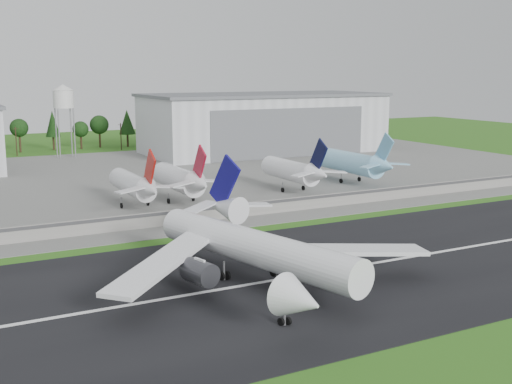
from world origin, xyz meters
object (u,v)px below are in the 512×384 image
parked_jet_red_a (136,185)px  parked_jet_navy (296,171)px  main_airliner (255,256)px  parked_jet_skyblue (353,162)px  parked_jet_red_b (182,180)px

parked_jet_red_a → parked_jet_navy: size_ratio=1.00×
main_airliner → parked_jet_skyblue: size_ratio=1.57×
main_airliner → parked_jet_red_a: bearing=-105.1°
parked_jet_red_b → parked_jet_skyblue: parked_jet_skyblue is taller
parked_jet_red_b → parked_jet_skyblue: (58.65, 5.03, 0.17)m
parked_jet_red_b → parked_jet_navy: size_ratio=1.00×
main_airliner → parked_jet_red_b: 68.39m
parked_jet_red_b → parked_jet_red_a: bearing=-179.8°
parked_jet_red_a → parked_jet_red_b: bearing=0.2°
main_airliner → parked_jet_skyblue: (72.20, 72.04, 1.65)m
main_airliner → parked_jet_skyblue: 102.01m
main_airliner → parked_jet_red_a: (0.92, 66.96, 1.14)m
main_airliner → parked_jet_navy: (48.26, 67.00, 1.36)m
parked_jet_skyblue → main_airliner: bearing=-135.1°
main_airliner → parked_jet_red_a: size_ratio=1.87×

